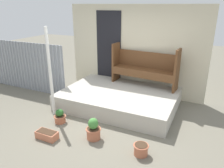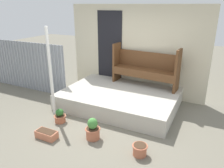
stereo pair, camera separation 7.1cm
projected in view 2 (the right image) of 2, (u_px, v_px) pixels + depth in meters
The scene contains 10 objects.
ground_plane at pixel (103, 123), 5.03m from camera, with size 24.00×24.00×0.00m, color #706B5B.
porch_slab at pixel (120, 99), 5.86m from camera, with size 2.95×2.07×0.41m.
house_wall at pixel (134, 51), 6.39m from camera, with size 4.15×0.08×2.60m.
fence_corrugated at pixel (24, 66), 6.90m from camera, with size 3.17×0.05×1.52m.
support_post at pixel (51, 73), 5.14m from camera, with size 0.07×0.07×2.14m.
bench at pixel (145, 66), 6.06m from camera, with size 1.89×0.56×1.13m.
flower_pot_left at pixel (60, 116), 5.05m from camera, with size 0.28×0.28×0.33m.
flower_pot_middle at pixel (93, 130), 4.41m from camera, with size 0.32×0.32×0.46m.
flower_pot_right at pixel (140, 149), 3.95m from camera, with size 0.29×0.29×0.21m.
planter_box_rect at pixel (47, 134), 4.47m from camera, with size 0.45×0.22×0.16m.
Camera 2 is at (2.12, -3.87, 2.59)m, focal length 35.00 mm.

